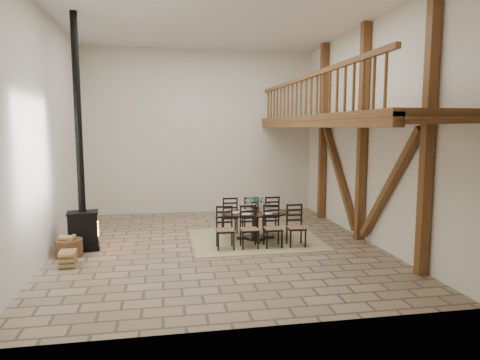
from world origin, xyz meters
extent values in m
plane|color=#9C8468|center=(0.00, 0.00, 0.00)|extent=(8.00, 8.00, 0.00)
cube|color=white|center=(0.00, 4.00, 2.50)|extent=(7.00, 0.02, 5.00)
cube|color=white|center=(0.00, -4.00, 2.50)|extent=(7.00, 0.02, 5.00)
cube|color=white|center=(-3.50, 0.00, 2.50)|extent=(0.02, 8.00, 5.00)
cube|color=white|center=(3.50, 0.00, 2.50)|extent=(0.02, 8.00, 5.00)
cube|color=white|center=(0.00, 0.00, 5.00)|extent=(7.00, 8.00, 0.02)
cube|color=brown|center=(3.38, -2.50, 2.50)|extent=(0.18, 0.18, 5.00)
cube|color=brown|center=(3.38, 0.00, 2.50)|extent=(0.18, 0.18, 5.00)
cube|color=brown|center=(3.38, 2.50, 2.50)|extent=(0.18, 0.18, 5.00)
cube|color=brown|center=(3.38, -1.25, 1.40)|extent=(0.14, 2.16, 2.54)
cube|color=brown|center=(3.38, 1.25, 1.40)|extent=(0.14, 2.16, 2.54)
cube|color=brown|center=(3.38, 0.00, 2.80)|extent=(0.20, 7.80, 0.20)
cube|color=brown|center=(2.70, 0.00, 2.85)|extent=(1.60, 7.80, 0.12)
cube|color=brown|center=(2.00, 0.00, 2.75)|extent=(0.18, 7.80, 0.22)
cube|color=brown|center=(2.00, 0.00, 3.75)|extent=(0.09, 7.60, 0.09)
cube|color=brown|center=(2.00, 0.00, 3.33)|extent=(0.06, 7.60, 0.86)
cube|color=tan|center=(0.94, 0.38, 0.01)|extent=(3.00, 2.50, 0.02)
ellipsoid|color=black|center=(0.94, 0.38, 0.64)|extent=(1.63, 1.02, 0.04)
cylinder|color=black|center=(0.94, 0.38, 0.31)|extent=(0.16, 0.16, 0.58)
cylinder|color=black|center=(0.94, 0.38, 0.05)|extent=(0.49, 0.49, 0.06)
cube|color=#AA794E|center=(0.12, -0.30, 0.43)|extent=(0.40, 0.38, 0.04)
cube|color=black|center=(0.12, -0.30, 0.20)|extent=(0.38, 0.38, 0.41)
cube|color=black|center=(0.13, -0.13, 0.67)|extent=(0.34, 0.05, 0.53)
cube|color=#AA794E|center=(0.65, -0.32, 0.43)|extent=(0.40, 0.38, 0.04)
cube|color=black|center=(0.65, -0.32, 0.20)|extent=(0.38, 0.38, 0.41)
cube|color=black|center=(0.66, -0.15, 0.67)|extent=(0.34, 0.05, 0.53)
cube|color=#AA794E|center=(1.18, -0.33, 0.43)|extent=(0.40, 0.38, 0.04)
cube|color=black|center=(1.18, -0.33, 0.20)|extent=(0.38, 0.38, 0.41)
cube|color=black|center=(1.18, -0.16, 0.67)|extent=(0.34, 0.05, 0.53)
cube|color=#AA794E|center=(1.71, -0.35, 0.43)|extent=(0.40, 0.38, 0.04)
cube|color=black|center=(1.71, -0.35, 0.20)|extent=(0.38, 0.38, 0.41)
cube|color=black|center=(1.71, -0.18, 0.67)|extent=(0.34, 0.05, 0.53)
cube|color=#AA794E|center=(0.43, 1.10, 0.43)|extent=(0.40, 0.38, 0.04)
cube|color=black|center=(0.43, 1.10, 0.20)|extent=(0.38, 0.38, 0.41)
cube|color=black|center=(0.43, 0.94, 0.67)|extent=(0.34, 0.05, 0.53)
cube|color=#AA794E|center=(0.96, 1.09, 0.43)|extent=(0.40, 0.38, 0.04)
cube|color=black|center=(0.96, 1.09, 0.20)|extent=(0.38, 0.38, 0.41)
cube|color=black|center=(0.95, 0.92, 0.67)|extent=(0.34, 0.05, 0.53)
cube|color=#AA794E|center=(1.49, 1.07, 0.43)|extent=(0.40, 0.38, 0.04)
cube|color=black|center=(1.49, 1.07, 0.20)|extent=(0.38, 0.38, 0.41)
cube|color=black|center=(1.48, 0.90, 0.67)|extent=(0.34, 0.05, 0.53)
cube|color=white|center=(0.94, 0.38, 0.67)|extent=(1.25, 0.66, 0.01)
cube|color=white|center=(0.94, 0.38, 0.75)|extent=(0.80, 0.29, 0.18)
cylinder|color=white|center=(0.78, 0.39, 0.83)|extent=(0.12, 0.12, 0.34)
cylinder|color=white|center=(1.10, 0.38, 0.83)|extent=(0.12, 0.12, 0.34)
cylinder|color=white|center=(0.78, 0.39, 0.74)|extent=(0.06, 0.06, 0.16)
cylinder|color=white|center=(1.10, 0.38, 0.74)|extent=(0.06, 0.06, 0.16)
imported|color=#4C723F|center=(0.94, 0.43, 0.85)|extent=(0.20, 0.14, 0.37)
cube|color=black|center=(-2.91, 0.22, 0.05)|extent=(0.71, 0.59, 0.10)
cube|color=black|center=(-2.91, 0.22, 0.45)|extent=(0.66, 0.53, 0.70)
cube|color=#FF590C|center=(-2.61, 0.27, 0.45)|extent=(0.06, 0.28, 0.28)
cube|color=black|center=(-2.91, 0.22, 0.82)|extent=(0.70, 0.58, 0.04)
cylinder|color=black|center=(-2.91, 0.22, 2.92)|extent=(0.15, 0.15, 4.16)
cylinder|color=brown|center=(-3.12, -0.22, 0.18)|extent=(0.54, 0.54, 0.35)
cube|color=tan|center=(-3.12, -0.22, 0.39)|extent=(0.29, 0.29, 0.10)
cube|color=tan|center=(-3.00, -0.92, 0.15)|extent=(0.32, 0.42, 0.30)
camera|label=1|loc=(-1.16, -9.28, 2.64)|focal=32.00mm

